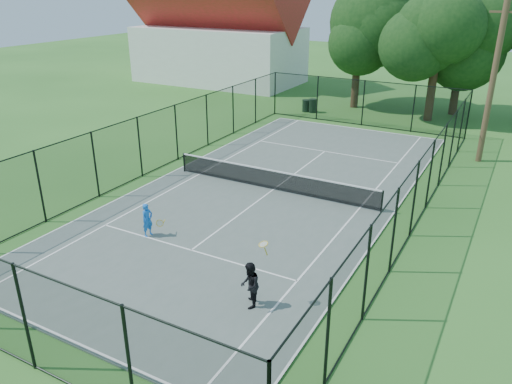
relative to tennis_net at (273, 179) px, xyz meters
The scene contains 13 objects.
ground 0.58m from the tennis_net, ahead, with size 120.00×120.00×0.00m, color #2D6422.
tennis_court 0.55m from the tennis_net, ahead, with size 11.00×24.00×0.06m, color #526158.
tennis_net is the anchor object (origin of this frame).
fence 0.92m from the tennis_net, ahead, with size 13.10×26.10×3.00m.
tree_near_left 18.52m from the tennis_net, 96.90° to the left, with size 6.28×6.28×8.19m.
tree_near_mid 17.45m from the tennis_net, 77.77° to the left, with size 5.91×5.91×7.73m.
tree_near_right 20.22m from the tennis_net, 75.91° to the left, with size 5.60×5.60×7.72m.
building 28.14m from the tennis_net, 127.69° to the left, with size 15.30×8.15×11.87m.
trash_bin_left 15.51m from the tennis_net, 108.05° to the left, with size 0.58×0.58×0.88m.
trash_bin_right 15.35m from the tennis_net, 106.19° to the left, with size 0.58×0.58×0.99m.
utility_pole 12.41m from the tennis_net, 49.32° to the left, with size 1.40×0.30×8.27m.
player_blue 6.57m from the tennis_net, 108.28° to the right, with size 0.77×0.51×1.29m.
player_black 8.95m from the tennis_net, 67.40° to the right, with size 0.79×0.92×2.02m.
Camera 1 is at (9.47, -18.85, 8.81)m, focal length 35.00 mm.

